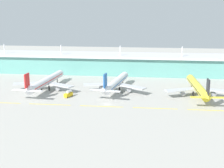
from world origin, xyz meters
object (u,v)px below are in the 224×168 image
object	(u,v)px
airliner_near	(46,82)
airliner_far	(198,87)
airliner_middle	(116,83)
fuel_truck	(69,94)

from	to	relation	value
airliner_near	airliner_far	distance (m)	112.89
airliner_near	airliner_far	world-z (taller)	same
airliner_near	airliner_middle	bearing A→B (deg)	2.62
airliner_middle	airliner_near	bearing A→B (deg)	-177.38
airliner_near	fuel_truck	bearing A→B (deg)	-38.23
airliner_near	fuel_truck	distance (m)	28.59
airliner_far	fuel_truck	distance (m)	91.65
airliner_middle	fuel_truck	distance (m)	37.53
airliner_far	fuel_truck	xyz separation A→B (m)	(-90.59, -13.27, -4.19)
airliner_middle	fuel_truck	xyz separation A→B (m)	(-31.50, -19.96, -4.19)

